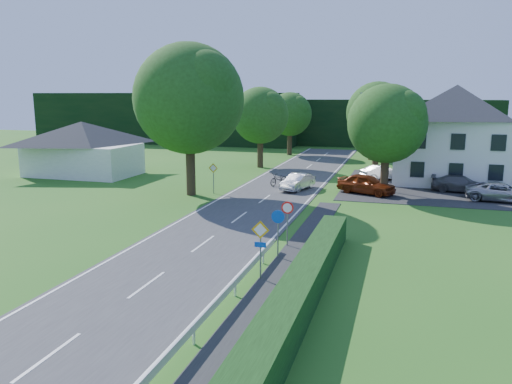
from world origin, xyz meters
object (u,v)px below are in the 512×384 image
(motorcycle, at_px, (279,179))
(parked_car_silver_a, at_px, (382,173))
(parked_car_grey, at_px, (461,184))
(streetlight, at_px, (382,136))
(parked_car_red, at_px, (366,184))
(parked_car_silver_b, at_px, (501,192))
(moving_car, at_px, (298,182))
(parasol, at_px, (406,170))

(motorcycle, bearing_deg, parked_car_silver_a, 57.69)
(parked_car_grey, bearing_deg, streetlight, 106.81)
(parked_car_red, xyz_separation_m, parked_car_silver_a, (0.92, 7.07, -0.12))
(parked_car_red, bearing_deg, parked_car_silver_b, -67.42)
(parked_car_silver_a, height_order, parked_car_silver_b, parked_car_silver_b)
(motorcycle, distance_m, parked_car_silver_b, 17.31)
(parked_car_grey, distance_m, parked_car_silver_b, 3.84)
(moving_car, bearing_deg, parked_car_grey, 27.44)
(parked_car_silver_a, xyz_separation_m, parasol, (2.07, -0.29, 0.38))
(parked_car_silver_a, height_order, parked_car_grey, parked_car_grey)
(streetlight, relative_size, moving_car, 2.00)
(moving_car, bearing_deg, streetlight, 29.80)
(streetlight, xyz_separation_m, parasol, (2.06, 5.00, -3.39))
(streetlight, xyz_separation_m, moving_car, (-6.46, -1.70, -3.76))
(motorcycle, distance_m, parked_car_silver_a, 10.07)
(parked_car_red, xyz_separation_m, parked_car_grey, (7.24, 2.88, -0.12))
(streetlight, bearing_deg, parked_car_silver_b, -11.82)
(parked_car_red, distance_m, parked_car_silver_a, 7.13)
(streetlight, xyz_separation_m, parked_car_red, (-0.92, -1.78, -3.64))
(moving_car, distance_m, parked_car_red, 5.54)
(parked_car_red, bearing_deg, parasol, -0.84)
(streetlight, distance_m, parasol, 6.38)
(moving_car, bearing_deg, parked_car_silver_a, 62.32)
(streetlight, height_order, moving_car, streetlight)
(parked_car_silver_a, bearing_deg, parked_car_silver_b, -158.33)
(parked_car_red, distance_m, parked_car_silver_b, 9.71)
(parked_car_red, distance_m, parked_car_grey, 7.80)
(streetlight, xyz_separation_m, parked_car_silver_a, (-0.00, 5.29, -3.77))
(streetlight, relative_size, parked_car_silver_b, 1.62)
(parked_car_red, relative_size, parked_car_silver_b, 0.93)
(streetlight, relative_size, parked_car_red, 1.74)
(parked_car_silver_b, height_order, parasol, parasol)
(streetlight, height_order, parked_car_silver_a, streetlight)
(parked_car_red, bearing_deg, parked_car_silver_a, 15.52)
(motorcycle, height_order, parked_car_red, parked_car_red)
(moving_car, xyz_separation_m, motorcycle, (-1.98, 1.50, -0.10))
(streetlight, distance_m, parked_car_grey, 7.44)
(parked_car_silver_a, distance_m, parked_car_silver_b, 11.32)
(moving_car, height_order, parasol, parasol)
(parasol, bearing_deg, parked_car_grey, -42.45)
(parked_car_red, relative_size, parked_car_silver_a, 1.15)
(parked_car_red, height_order, parked_car_grey, parked_car_red)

